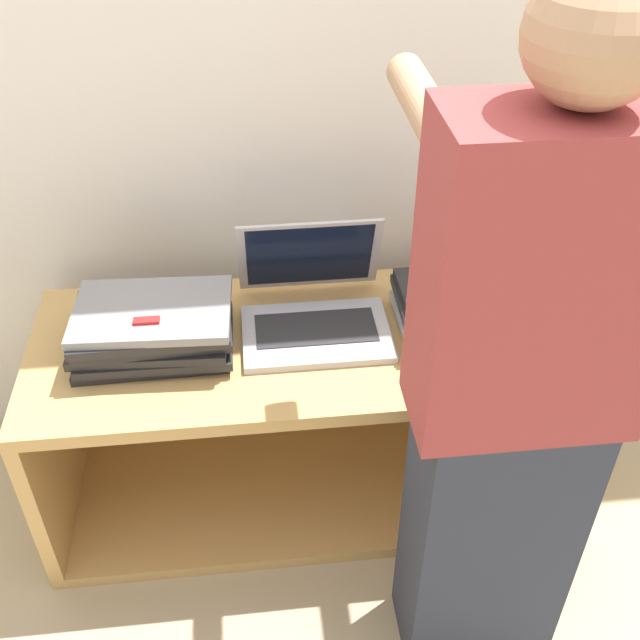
% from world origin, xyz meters
% --- Properties ---
extents(ground_plane, '(12.00, 12.00, 0.00)m').
position_xyz_m(ground_plane, '(0.00, 0.00, 0.00)').
color(ground_plane, tan).
extents(wall_back, '(8.00, 0.05, 2.40)m').
position_xyz_m(wall_back, '(0.00, 0.67, 1.20)').
color(wall_back, silver).
rests_on(wall_back, ground_plane).
extents(cart, '(1.44, 0.57, 0.55)m').
position_xyz_m(cart, '(0.00, 0.35, 0.28)').
color(cart, tan).
rests_on(cart, ground_plane).
extents(laptop_open, '(0.37, 0.34, 0.26)m').
position_xyz_m(laptop_open, '(0.00, 0.34, 0.61)').
color(laptop_open, '#B7B7BC').
rests_on(laptop_open, cart).
extents(laptop_stack_left, '(0.39, 0.28, 0.13)m').
position_xyz_m(laptop_stack_left, '(-0.40, 0.28, 0.62)').
color(laptop_stack_left, '#232326').
rests_on(laptop_stack_left, cart).
extents(laptop_stack_right, '(0.39, 0.27, 0.11)m').
position_xyz_m(laptop_stack_right, '(0.40, 0.29, 0.61)').
color(laptop_stack_right, slate).
rests_on(laptop_stack_right, cart).
extents(person, '(0.40, 0.52, 1.54)m').
position_xyz_m(person, '(0.32, -0.21, 0.77)').
color(person, '#2D3342').
rests_on(person, ground_plane).
extents(inventory_tag, '(0.06, 0.02, 0.01)m').
position_xyz_m(inventory_tag, '(-0.40, 0.22, 0.69)').
color(inventory_tag, red).
rests_on(inventory_tag, laptop_stack_left).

